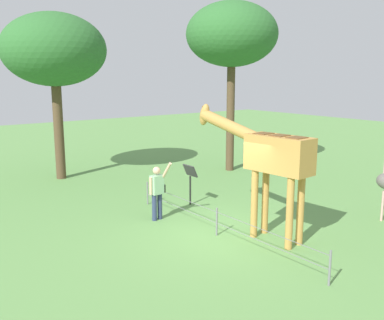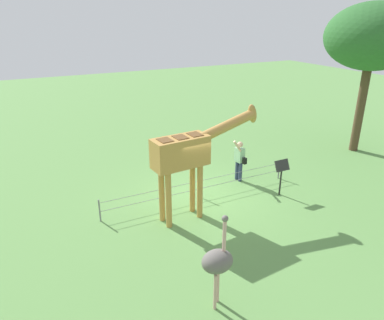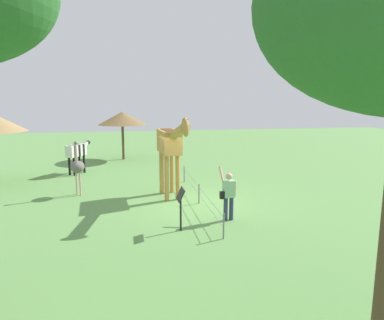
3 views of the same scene
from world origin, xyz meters
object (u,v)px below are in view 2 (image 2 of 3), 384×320
tree_northeast (373,37)px  info_sign (282,170)px  giraffe (189,153)px  ostrich (218,261)px  visitor (239,159)px

tree_northeast → info_sign: size_ratio=4.94×
giraffe → tree_northeast: 10.24m
ostrich → tree_northeast: (10.81, 5.57, 3.90)m
info_sign → tree_northeast: bearing=18.3°
visitor → ostrich: (-4.06, -5.21, 0.27)m
tree_northeast → giraffe: bearing=-169.0°
giraffe → visitor: (2.88, 1.52, -1.25)m
ostrich → info_sign: 5.89m
tree_northeast → info_sign: (-6.11, -2.02, -4.13)m
info_sign → visitor: bearing=111.2°
giraffe → ostrich: (-1.18, -3.69, -0.97)m
visitor → tree_northeast: bearing=3.0°
visitor → info_sign: bearing=-68.8°
giraffe → info_sign: size_ratio=2.85×
ostrich → visitor: bearing=52.1°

